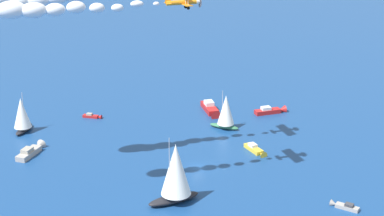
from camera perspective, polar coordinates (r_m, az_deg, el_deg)
ground_plane at (r=142.40m, az=0.52°, el=-5.27°), size 2000.00×2000.00×0.00m
motorboat_far_port at (r=150.23m, az=5.66°, el=-3.71°), size 7.22×2.14×2.08m
sailboat_inshore at (r=125.75m, az=-1.46°, el=-5.71°), size 6.18×10.89×13.90m
motorboat_offshore at (r=173.55m, az=1.70°, el=-0.13°), size 11.15×4.86×3.14m
motorboat_trailing at (r=174.48m, az=7.03°, el=-0.23°), size 3.27×8.87×2.52m
sailboat_ahead at (r=164.82m, az=-14.75°, el=-0.57°), size 7.46×6.59×10.07m
motorboat_mid_cluster at (r=171.96m, az=-8.70°, el=-0.72°), size 4.25×4.76×1.48m
motorboat_outer_ring_a at (r=129.55m, az=13.19°, el=-8.40°), size 5.53×4.20×1.63m
motorboat_outer_ring_d at (r=153.26m, az=-13.93°, el=-3.67°), size 8.33×8.17×2.69m
sailboat_outer_ring_e at (r=161.67m, az=2.99°, el=-0.33°), size 7.33×6.56×9.95m
biplane_wingman at (r=122.14m, az=-0.69°, el=9.37°), size 7.41×6.94×3.60m
smoke_trail_wingman at (r=117.61m, az=-12.92°, el=8.47°), size 7.09×29.08×3.43m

